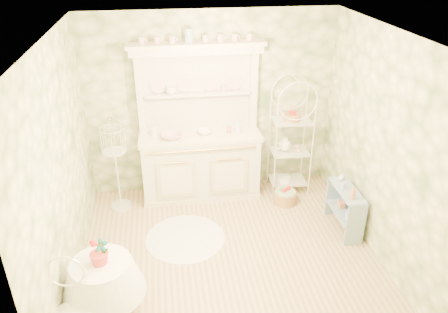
{
  "coord_description": "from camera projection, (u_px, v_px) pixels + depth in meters",
  "views": [
    {
      "loc": [
        -0.7,
        -4.2,
        3.59
      ],
      "look_at": [
        0.0,
        0.5,
        1.15
      ],
      "focal_mm": 35.0,
      "sensor_mm": 36.0,
      "label": 1
    }
  ],
  "objects": [
    {
      "name": "potted_geranium",
      "position": [
        102.0,
        251.0,
        4.21
      ],
      "size": [
        0.15,
        0.12,
        0.26
      ],
      "primitive_type": "imported",
      "rotation": [
        0.0,
        0.0,
        0.18
      ],
      "color": "#3F7238",
      "rests_on": "round_table"
    },
    {
      "name": "bottle_glass",
      "position": [
        341.0,
        178.0,
        5.88
      ],
      "size": [
        0.09,
        0.09,
        0.1
      ],
      "primitive_type": "imported",
      "rotation": [
        0.0,
        0.0,
        0.18
      ],
      "color": "silver",
      "rests_on": "side_shelf"
    },
    {
      "name": "round_table",
      "position": [
        105.0,
        293.0,
        4.45
      ],
      "size": [
        0.69,
        0.69,
        0.63
      ],
      "primitive_type": "cylinder",
      "rotation": [
        0.0,
        0.0,
        -0.25
      ],
      "color": "white",
      "rests_on": "floor"
    },
    {
      "name": "bottle_amber",
      "position": [
        353.0,
        194.0,
        5.45
      ],
      "size": [
        0.08,
        0.08,
        0.18
      ],
      "primitive_type": "imported",
      "rotation": [
        0.0,
        0.0,
        0.22
      ],
      "color": "#C97A50",
      "rests_on": "side_shelf"
    },
    {
      "name": "bowl_white",
      "position": [
        205.0,
        133.0,
        6.28
      ],
      "size": [
        0.26,
        0.26,
        0.07
      ],
      "primitive_type": "imported",
      "rotation": [
        0.0,
        0.0,
        0.3
      ],
      "color": "white",
      "rests_on": "kitchen_dresser"
    },
    {
      "name": "wall_left",
      "position": [
        61.0,
        173.0,
        4.57
      ],
      "size": [
        3.6,
        3.6,
        0.0
      ],
      "primitive_type": "plane",
      "color": "#F6E8C4",
      "rests_on": "floor"
    },
    {
      "name": "cup_right",
      "position": [
        223.0,
        89.0,
        6.19
      ],
      "size": [
        0.12,
        0.12,
        0.09
      ],
      "primitive_type": "imported",
      "rotation": [
        0.0,
        0.0,
        0.24
      ],
      "color": "white",
      "rests_on": "kitchen_dresser"
    },
    {
      "name": "wall_right",
      "position": [
        384.0,
        150.0,
        5.04
      ],
      "size": [
        3.6,
        3.6,
        0.0
      ],
      "primitive_type": "plane",
      "color": "#F6E8C4",
      "rests_on": "floor"
    },
    {
      "name": "lace_rug",
      "position": [
        185.0,
        238.0,
        5.75
      ],
      "size": [
        1.07,
        1.07,
        0.01
      ],
      "primitive_type": "cylinder",
      "rotation": [
        0.0,
        0.0,
        0.03
      ],
      "color": "white",
      "rests_on": "floor"
    },
    {
      "name": "wall_front",
      "position": [
        270.0,
        273.0,
        3.22
      ],
      "size": [
        3.6,
        3.6,
        0.0
      ],
      "primitive_type": "plane",
      "color": "#F6E8C4",
      "rests_on": "floor"
    },
    {
      "name": "wall_back",
      "position": [
        211.0,
        104.0,
        6.39
      ],
      "size": [
        3.6,
        3.6,
        0.0
      ],
      "primitive_type": "plane",
      "color": "#F6E8C4",
      "rests_on": "floor"
    },
    {
      "name": "bakers_rack",
      "position": [
        291.0,
        138.0,
        6.48
      ],
      "size": [
        0.56,
        0.41,
        1.75
      ],
      "primitive_type": "cube",
      "rotation": [
        0.0,
        0.0,
        -0.04
      ],
      "color": "white",
      "rests_on": "floor"
    },
    {
      "name": "side_shelf",
      "position": [
        344.0,
        210.0,
        5.82
      ],
      "size": [
        0.32,
        0.71,
        0.59
      ],
      "primitive_type": "cube",
      "rotation": [
        0.0,
        0.0,
        -0.09
      ],
      "color": "#7F9BB7",
      "rests_on": "floor"
    },
    {
      "name": "bottle_blue",
      "position": [
        343.0,
        186.0,
        5.69
      ],
      "size": [
        0.06,
        0.06,
        0.11
      ],
      "primitive_type": "imported",
      "rotation": [
        0.0,
        0.0,
        0.25
      ],
      "color": "#98B4DB",
      "rests_on": "side_shelf"
    },
    {
      "name": "ceiling",
      "position": [
        232.0,
        37.0,
        4.19
      ],
      "size": [
        3.6,
        3.6,
        0.0
      ],
      "primitive_type": "plane",
      "color": "white",
      "rests_on": "floor"
    },
    {
      "name": "floor_basket",
      "position": [
        285.0,
        196.0,
        6.46
      ],
      "size": [
        0.47,
        0.47,
        0.25
      ],
      "primitive_type": "cylinder",
      "rotation": [
        0.0,
        0.0,
        0.3
      ],
      "color": "#AF8251",
      "rests_on": "floor"
    },
    {
      "name": "kitchen_dresser",
      "position": [
        200.0,
        125.0,
        6.21
      ],
      "size": [
        1.87,
        0.61,
        2.29
      ],
      "primitive_type": "cube",
      "color": "silver",
      "rests_on": "floor"
    },
    {
      "name": "floor",
      "position": [
        230.0,
        257.0,
        5.43
      ],
      "size": [
        3.6,
        3.6,
        0.0
      ],
      "primitive_type": "plane",
      "color": "tan",
      "rests_on": "ground"
    },
    {
      "name": "bowl_floral",
      "position": [
        172.0,
        138.0,
        6.15
      ],
      "size": [
        0.32,
        0.32,
        0.07
      ],
      "primitive_type": "imported",
      "rotation": [
        0.0,
        0.0,
        0.07
      ],
      "color": "white",
      "rests_on": "kitchen_dresser"
    },
    {
      "name": "cup_left",
      "position": [
        171.0,
        92.0,
        6.09
      ],
      "size": [
        0.17,
        0.17,
        0.1
      ],
      "primitive_type": "imported",
      "rotation": [
        0.0,
        0.0,
        0.42
      ],
      "color": "white",
      "rests_on": "kitchen_dresser"
    },
    {
      "name": "birdcage_stand",
      "position": [
        116.0,
        165.0,
        6.1
      ],
      "size": [
        0.33,
        0.33,
        1.4
      ],
      "primitive_type": "cube",
      "rotation": [
        0.0,
        0.0,
        0.01
      ],
      "color": "white",
      "rests_on": "floor"
    }
  ]
}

